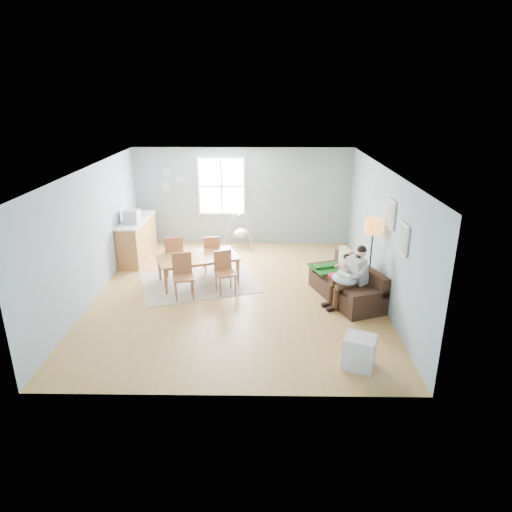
{
  "coord_description": "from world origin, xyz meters",
  "views": [
    {
      "loc": [
        0.54,
        -8.99,
        4.16
      ],
      "look_at": [
        0.41,
        -0.35,
        1.0
      ],
      "focal_mm": 32.0,
      "sensor_mm": 36.0,
      "label": 1
    }
  ],
  "objects_px": {
    "dining_table": "(199,270)",
    "baby_swing": "(241,232)",
    "chair_sw": "(183,273)",
    "counter": "(138,238)",
    "chair_se": "(224,269)",
    "monitor": "(132,217)",
    "father": "(351,275)",
    "sofa": "(348,287)",
    "chair_ne": "(212,251)",
    "floor_lamp": "(373,233)",
    "toddler": "(342,268)",
    "storage_cube": "(359,352)",
    "chair_nw": "(174,253)"
  },
  "relations": [
    {
      "from": "father",
      "to": "sofa",
      "type": "bearing_deg",
      "value": 86.39
    },
    {
      "from": "dining_table",
      "to": "baby_swing",
      "type": "bearing_deg",
      "value": 49.82
    },
    {
      "from": "toddler",
      "to": "chair_nw",
      "type": "height_order",
      "value": "chair_nw"
    },
    {
      "from": "chair_sw",
      "to": "monitor",
      "type": "distance_m",
      "value": 2.62
    },
    {
      "from": "dining_table",
      "to": "chair_sw",
      "type": "bearing_deg",
      "value": -128.82
    },
    {
      "from": "toddler",
      "to": "storage_cube",
      "type": "xyz_separation_m",
      "value": [
        -0.15,
        -2.66,
        -0.38
      ]
    },
    {
      "from": "dining_table",
      "to": "baby_swing",
      "type": "xyz_separation_m",
      "value": [
        0.85,
        2.52,
        0.12
      ]
    },
    {
      "from": "chair_se",
      "to": "monitor",
      "type": "xyz_separation_m",
      "value": [
        -2.41,
        1.71,
        0.7
      ]
    },
    {
      "from": "chair_ne",
      "to": "baby_swing",
      "type": "bearing_deg",
      "value": 70.67
    },
    {
      "from": "counter",
      "to": "baby_swing",
      "type": "xyz_separation_m",
      "value": [
        2.64,
        0.9,
        -0.1
      ]
    },
    {
      "from": "chair_ne",
      "to": "counter",
      "type": "distance_m",
      "value": 2.2
    },
    {
      "from": "dining_table",
      "to": "chair_se",
      "type": "relative_size",
      "value": 1.98
    },
    {
      "from": "chair_nw",
      "to": "counter",
      "type": "distance_m",
      "value": 1.66
    },
    {
      "from": "storage_cube",
      "to": "baby_swing",
      "type": "xyz_separation_m",
      "value": [
        -2.13,
        5.83,
        0.17
      ]
    },
    {
      "from": "sofa",
      "to": "chair_nw",
      "type": "relative_size",
      "value": 2.1
    },
    {
      "from": "sofa",
      "to": "storage_cube",
      "type": "distance_m",
      "value": 2.53
    },
    {
      "from": "sofa",
      "to": "chair_se",
      "type": "xyz_separation_m",
      "value": [
        -2.63,
        0.35,
        0.25
      ]
    },
    {
      "from": "father",
      "to": "monitor",
      "type": "relative_size",
      "value": 3.42
    },
    {
      "from": "storage_cube",
      "to": "chair_se",
      "type": "bearing_deg",
      "value": 129.43
    },
    {
      "from": "storage_cube",
      "to": "baby_swing",
      "type": "distance_m",
      "value": 6.21
    },
    {
      "from": "chair_nw",
      "to": "baby_swing",
      "type": "distance_m",
      "value": 2.56
    },
    {
      "from": "dining_table",
      "to": "floor_lamp",
      "type": "bearing_deg",
      "value": -32.53
    },
    {
      "from": "chair_ne",
      "to": "chair_se",
      "type": "bearing_deg",
      "value": -71.29
    },
    {
      "from": "toddler",
      "to": "storage_cube",
      "type": "height_order",
      "value": "toddler"
    },
    {
      "from": "sofa",
      "to": "chair_nw",
      "type": "height_order",
      "value": "chair_nw"
    },
    {
      "from": "dining_table",
      "to": "monitor",
      "type": "xyz_separation_m",
      "value": [
        -1.79,
        1.26,
        0.9
      ]
    },
    {
      "from": "sofa",
      "to": "chair_se",
      "type": "distance_m",
      "value": 2.66
    },
    {
      "from": "chair_se",
      "to": "chair_ne",
      "type": "xyz_separation_m",
      "value": [
        -0.4,
        1.18,
        -0.01
      ]
    },
    {
      "from": "toddler",
      "to": "baby_swing",
      "type": "bearing_deg",
      "value": 125.63
    },
    {
      "from": "floor_lamp",
      "to": "chair_nw",
      "type": "distance_m",
      "value": 4.54
    },
    {
      "from": "sofa",
      "to": "chair_se",
      "type": "relative_size",
      "value": 2.26
    },
    {
      "from": "baby_swing",
      "to": "chair_sw",
      "type": "bearing_deg",
      "value": -108.35
    },
    {
      "from": "sofa",
      "to": "father",
      "type": "height_order",
      "value": "father"
    },
    {
      "from": "floor_lamp",
      "to": "dining_table",
      "type": "height_order",
      "value": "floor_lamp"
    },
    {
      "from": "chair_sw",
      "to": "chair_nw",
      "type": "xyz_separation_m",
      "value": [
        -0.4,
        1.16,
        0.02
      ]
    },
    {
      "from": "toddler",
      "to": "baby_swing",
      "type": "relative_size",
      "value": 0.65
    },
    {
      "from": "chair_sw",
      "to": "chair_nw",
      "type": "height_order",
      "value": "chair_nw"
    },
    {
      "from": "chair_se",
      "to": "father",
      "type": "bearing_deg",
      "value": -13.86
    },
    {
      "from": "storage_cube",
      "to": "dining_table",
      "type": "xyz_separation_m",
      "value": [
        -2.98,
        3.31,
        0.05
      ]
    },
    {
      "from": "chair_sw",
      "to": "counter",
      "type": "distance_m",
      "value": 2.82
    },
    {
      "from": "dining_table",
      "to": "chair_sw",
      "type": "distance_m",
      "value": 0.79
    },
    {
      "from": "chair_sw",
      "to": "chair_nw",
      "type": "relative_size",
      "value": 0.97
    },
    {
      "from": "sofa",
      "to": "chair_sw",
      "type": "xyz_separation_m",
      "value": [
        -3.48,
        0.07,
        0.27
      ]
    },
    {
      "from": "chair_sw",
      "to": "chair_nw",
      "type": "distance_m",
      "value": 1.23
    },
    {
      "from": "baby_swing",
      "to": "counter",
      "type": "bearing_deg",
      "value": -161.15
    },
    {
      "from": "floor_lamp",
      "to": "chair_se",
      "type": "xyz_separation_m",
      "value": [
        -3.06,
        0.27,
        -0.91
      ]
    },
    {
      "from": "monitor",
      "to": "baby_swing",
      "type": "bearing_deg",
      "value": 25.53
    },
    {
      "from": "father",
      "to": "chair_ne",
      "type": "relative_size",
      "value": 1.4
    },
    {
      "from": "counter",
      "to": "monitor",
      "type": "bearing_deg",
      "value": -89.15
    },
    {
      "from": "storage_cube",
      "to": "monitor",
      "type": "height_order",
      "value": "monitor"
    }
  ]
}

